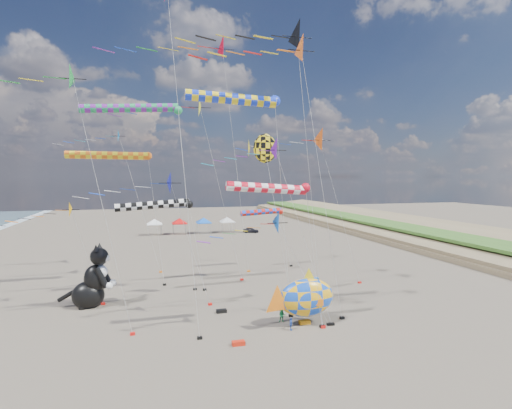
{
  "coord_description": "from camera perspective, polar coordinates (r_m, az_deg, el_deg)",
  "views": [
    {
      "loc": [
        -7.93,
        -22.84,
        11.85
      ],
      "look_at": [
        1.88,
        12.0,
        9.32
      ],
      "focal_mm": 28.0,
      "sensor_mm": 36.0,
      "label": 1
    }
  ],
  "objects": [
    {
      "name": "ground",
      "position": [
        26.92,
        3.32,
        -22.12
      ],
      "size": [
        260.0,
        260.0,
        0.0
      ],
      "primitive_type": "plane",
      "color": "brown",
      "rests_on": "ground"
    },
    {
      "name": "delta_kite_0",
      "position": [
        44.64,
        -8.78,
        13.31
      ],
      "size": [
        13.52,
        2.65,
        20.68
      ],
      "color": "yellow",
      "rests_on": "ground"
    },
    {
      "name": "delta_kite_1",
      "position": [
        30.22,
        3.54,
        -3.11
      ],
      "size": [
        9.04,
        1.82,
        9.37
      ],
      "color": "blue",
      "rests_on": "ground"
    },
    {
      "name": "delta_kite_3",
      "position": [
        50.4,
        -20.69,
        8.93
      ],
      "size": [
        11.47,
        1.67,
        17.68
      ],
      "color": "#168DDD",
      "rests_on": "ground"
    },
    {
      "name": "delta_kite_4",
      "position": [
        43.17,
        9.64,
        8.96
      ],
      "size": [
        12.83,
        2.78,
        17.24
      ],
      "color": "#DA5213",
      "rests_on": "ground"
    },
    {
      "name": "delta_kite_5",
      "position": [
        39.2,
        4.38,
        22.35
      ],
      "size": [
        13.4,
        3.1,
        25.96
      ],
      "color": "black",
      "rests_on": "ground"
    },
    {
      "name": "delta_kite_6",
      "position": [
        31.68,
        -25.42,
        16.04
      ],
      "size": [
        11.37,
        2.08,
        20.07
      ],
      "color": "#1D8F37",
      "rests_on": "ground"
    },
    {
      "name": "delta_kite_7",
      "position": [
        32.61,
        4.45,
        20.8
      ],
      "size": [
        12.41,
        2.44,
        22.78
      ],
      "color": "orange",
      "rests_on": "ground"
    },
    {
      "name": "delta_kite_8",
      "position": [
        35.95,
        -12.01,
        2.67
      ],
      "size": [
        9.73,
        2.1,
        12.44
      ],
      "color": "#161CB5",
      "rests_on": "ground"
    },
    {
      "name": "delta_kite_9",
      "position": [
        50.28,
        -6.46,
        20.88
      ],
      "size": [
        16.85,
        3.07,
        28.26
      ],
      "color": "red",
      "rests_on": "ground"
    },
    {
      "name": "delta_kite_10",
      "position": [
        39.46,
        -26.13,
        -1.17
      ],
      "size": [
        7.88,
        1.57,
        9.78
      ],
      "color": "#E59E0A",
      "rests_on": "ground"
    },
    {
      "name": "delta_kite_11",
      "position": [
        29.84,
        2.64,
        7.48
      ],
      "size": [
        9.75,
        1.94,
        14.95
      ],
      "color": "#6D15A5",
      "rests_on": "ground"
    },
    {
      "name": "windsock_0",
      "position": [
        44.05,
        -19.88,
        6.54
      ],
      "size": [
        9.71,
        0.84,
        14.46
      ],
      "color": "orange",
      "rests_on": "ground"
    },
    {
      "name": "windsock_1",
      "position": [
        40.88,
        -13.96,
        -0.11
      ],
      "size": [
        8.87,
        0.81,
        9.44
      ],
      "color": "black",
      "rests_on": "ground"
    },
    {
      "name": "windsock_2",
      "position": [
        29.51,
        2.29,
        2.23
      ],
      "size": [
        7.79,
        0.73,
        11.37
      ],
      "color": "red",
      "rests_on": "ground"
    },
    {
      "name": "windsock_3",
      "position": [
        41.72,
        -16.91,
        12.93
      ],
      "size": [
        10.9,
        0.89,
        18.95
      ],
      "color": "#1C9A53",
      "rests_on": "ground"
    },
    {
      "name": "windsock_4",
      "position": [
        51.21,
        1.1,
        -1.12
      ],
      "size": [
        7.01,
        0.73,
        7.69
      ],
      "color": "red",
      "rests_on": "ground"
    },
    {
      "name": "windsock_5",
      "position": [
        32.38,
        -2.74,
        14.7
      ],
      "size": [
        8.86,
        0.91,
        18.39
      ],
      "color": "#1636E1",
      "rests_on": "ground"
    },
    {
      "name": "angelfish_kite",
      "position": [
        36.65,
        1.0,
        7.84
      ],
      "size": [
        3.74,
        3.02,
        15.74
      ],
      "color": "yellow",
      "rests_on": "ground"
    },
    {
      "name": "cat_inflatable",
      "position": [
        39.74,
        -22.45,
        -9.31
      ],
      "size": [
        4.66,
        2.98,
        5.82
      ],
      "primitive_type": null,
      "rotation": [
        0.0,
        0.0,
        -0.2
      ],
      "color": "black",
      "rests_on": "ground"
    },
    {
      "name": "fish_inflatable",
      "position": [
        32.85,
        7.13,
        -13.03
      ],
      "size": [
        6.24,
        2.69,
        4.61
      ],
      "color": "blue",
      "rests_on": "ground"
    },
    {
      "name": "person_adult",
      "position": [
        36.13,
        2.97,
        -13.83
      ],
      "size": [
        0.66,
        0.54,
        1.58
      ],
      "primitive_type": "imported",
      "rotation": [
        0.0,
        0.0,
        0.32
      ],
      "color": "gray",
      "rests_on": "ground"
    },
    {
      "name": "child_green",
      "position": [
        33.78,
        3.75,
        -15.52
      ],
      "size": [
        0.67,
        0.61,
        1.13
      ],
      "primitive_type": "imported",
      "rotation": [
        0.0,
        0.0,
        -0.39
      ],
      "color": "#1B8A48",
      "rests_on": "ground"
    },
    {
      "name": "child_blue",
      "position": [
        32.26,
        5.01,
        -16.63
      ],
      "size": [
        0.52,
        0.61,
        0.98
      ],
      "primitive_type": "imported",
      "rotation": [
        0.0,
        0.0,
        0.97
      ],
      "color": "blue",
      "rests_on": "ground"
    },
    {
      "name": "kite_bag_0",
      "position": [
        46.86,
        8.35,
        -10.5
      ],
      "size": [
        0.9,
        0.44,
        0.3
      ],
      "primitive_type": "cube",
      "color": "blue",
      "rests_on": "ground"
    },
    {
      "name": "kite_bag_1",
      "position": [
        33.7,
        6.96,
        -16.34
      ],
      "size": [
        0.9,
        0.44,
        0.3
      ],
      "primitive_type": "cube",
      "color": "orange",
      "rests_on": "ground"
    },
    {
      "name": "kite_bag_2",
      "position": [
        29.73,
        -2.52,
        -19.18
      ],
      "size": [
        0.9,
        0.44,
        0.3
      ],
      "primitive_type": "cube",
      "color": "red",
      "rests_on": "ground"
    },
    {
      "name": "kite_bag_3",
      "position": [
        36.11,
        -4.96,
        -14.92
      ],
      "size": [
        0.9,
        0.44,
        0.3
      ],
      "primitive_type": "cube",
      "color": "black",
      "rests_on": "ground"
    },
    {
      "name": "tent_row",
      "position": [
        83.83,
        -9.18,
        -2.01
      ],
      "size": [
        19.2,
        4.2,
        3.8
      ],
      "color": "white",
      "rests_on": "ground"
    },
    {
      "name": "parked_car",
      "position": [
        84.43,
        -0.76,
        -3.68
      ],
      "size": [
        3.6,
        2.48,
        1.14
      ],
      "primitive_type": "imported",
      "rotation": [
        0.0,
        0.0,
        1.2
      ],
      "color": "#26262D",
      "rests_on": "ground"
    }
  ]
}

